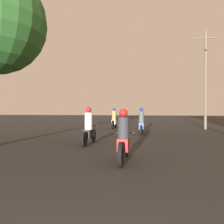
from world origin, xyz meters
TOP-DOWN VIEW (x-y plane):
  - motorcycle_red at (-0.32, 5.55)m, footprint 0.60×1.92m
  - motorcycle_black at (-2.15, 8.41)m, footprint 0.60×2.04m
  - motorcycle_blue at (-0.07, 13.06)m, footprint 0.60×1.95m
  - motorcycle_white at (-2.35, 16.55)m, footprint 0.60×2.03m
  - utility_pole_far at (4.65, 16.96)m, footprint 1.60×0.20m

SIDE VIEW (x-z plane):
  - motorcycle_red at x=-0.32m, z-range -0.14..1.37m
  - motorcycle_black at x=-2.15m, z-range -0.17..1.43m
  - motorcycle_white at x=-2.35m, z-range -0.17..1.47m
  - motorcycle_blue at x=-0.07m, z-range -0.16..1.47m
  - utility_pole_far at x=4.65m, z-range 0.16..7.63m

